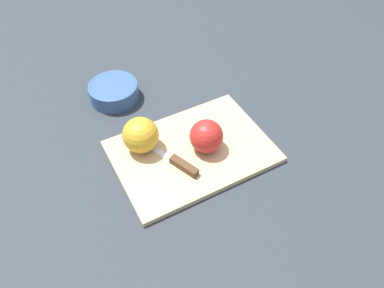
% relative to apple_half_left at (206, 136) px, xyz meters
% --- Properties ---
extents(ground_plane, '(4.00, 4.00, 0.00)m').
position_rel_apple_half_left_xyz_m(ground_plane, '(0.03, -0.01, -0.05)').
color(ground_plane, '#282D33').
extents(cutting_board, '(0.38, 0.28, 0.01)m').
position_rel_apple_half_left_xyz_m(cutting_board, '(0.03, -0.01, -0.05)').
color(cutting_board, tan).
rests_on(cutting_board, ground_plane).
extents(apple_half_left, '(0.08, 0.08, 0.08)m').
position_rel_apple_half_left_xyz_m(apple_half_left, '(0.00, 0.00, 0.00)').
color(apple_half_left, red).
rests_on(apple_half_left, cutting_board).
extents(apple_half_right, '(0.09, 0.09, 0.09)m').
position_rel_apple_half_left_xyz_m(apple_half_right, '(0.13, -0.08, 0.00)').
color(apple_half_right, gold).
rests_on(apple_half_right, cutting_board).
extents(knife, '(0.07, 0.17, 0.02)m').
position_rel_apple_half_left_xyz_m(knife, '(0.08, 0.02, -0.03)').
color(knife, silver).
rests_on(knife, cutting_board).
extents(bowl, '(0.13, 0.13, 0.05)m').
position_rel_apple_half_left_xyz_m(bowl, '(0.11, -0.30, -0.03)').
color(bowl, '#33517F').
rests_on(bowl, ground_plane).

